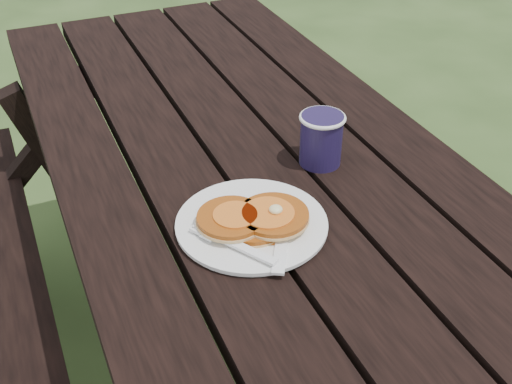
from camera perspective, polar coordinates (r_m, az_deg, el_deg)
name	(u,v)px	position (r m, az deg, el deg)	size (l,w,h in m)	color
picnic_table	(256,301)	(1.48, 0.00, -9.69)	(1.36, 1.80, 0.75)	black
plate	(252,224)	(1.07, -0.39, -2.90)	(0.25, 0.25, 0.01)	white
pancake_stack	(254,219)	(1.05, -0.21, -2.37)	(0.18, 0.14, 0.04)	#AA5013
knife	(283,236)	(1.03, 2.38, -3.96)	(0.02, 0.18, 0.01)	white
fork	(246,249)	(1.00, -0.86, -5.12)	(0.03, 0.16, 0.01)	white
coffee_cup	(321,136)	(1.21, 5.83, 4.94)	(0.09, 0.09, 0.10)	#1E153C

